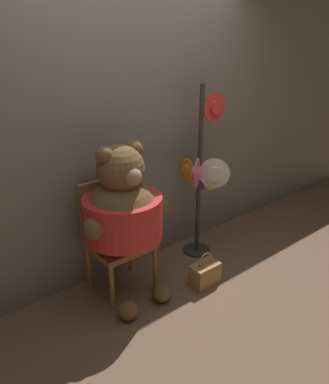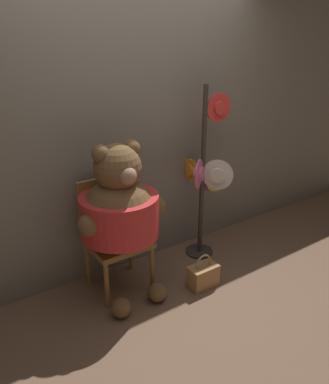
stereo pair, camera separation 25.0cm
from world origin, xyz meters
name	(u,v)px [view 2 (the right image)]	position (x,y,z in m)	size (l,w,h in m)	color
ground_plane	(173,288)	(0.00, 0.00, 0.00)	(14.00, 14.00, 0.00)	brown
wall_back	(132,128)	(0.00, 0.63, 1.31)	(8.00, 0.10, 2.62)	slate
chair	(113,230)	(-0.37, 0.36, 0.53)	(0.49, 0.44, 0.97)	olive
teddy_bear	(120,211)	(-0.38, 0.20, 0.78)	(0.76, 0.68, 1.33)	brown
hat_display_rack	(207,175)	(0.61, 0.31, 0.85)	(0.52, 0.51, 1.68)	#332D28
handbag_on_ground	(203,275)	(0.24, -0.13, 0.11)	(0.26, 0.16, 0.32)	#A87A47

